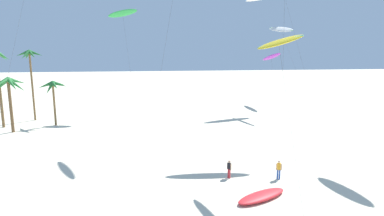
{
  "coord_description": "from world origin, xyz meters",
  "views": [
    {
      "loc": [
        -3.27,
        -2.96,
        11.09
      ],
      "look_at": [
        -0.16,
        21.94,
        6.4
      ],
      "focal_mm": 30.73,
      "sensor_mm": 36.0,
      "label": 1
    }
  ],
  "objects_px": {
    "palm_tree_3": "(53,88)",
    "flying_kite_3": "(271,57)",
    "palm_tree_1": "(9,87)",
    "grounded_kite_0": "(262,196)",
    "flying_kite_7": "(279,43)",
    "person_mid_field": "(229,168)",
    "palm_tree_2": "(30,60)",
    "flying_kite_1": "(281,29)",
    "person_near_right": "(279,169)",
    "flying_kite_10": "(123,13)"
  },
  "relations": [
    {
      "from": "flying_kite_1",
      "to": "grounded_kite_0",
      "type": "relative_size",
      "value": 3.19
    },
    {
      "from": "palm_tree_2",
      "to": "person_near_right",
      "type": "bearing_deg",
      "value": -43.18
    },
    {
      "from": "palm_tree_1",
      "to": "person_mid_field",
      "type": "xyz_separation_m",
      "value": [
        24.66,
        -18.65,
        -5.07
      ]
    },
    {
      "from": "grounded_kite_0",
      "to": "person_near_right",
      "type": "bearing_deg",
      "value": 51.95
    },
    {
      "from": "flying_kite_7",
      "to": "flying_kite_3",
      "type": "bearing_deg",
      "value": 70.2
    },
    {
      "from": "person_near_right",
      "to": "palm_tree_2",
      "type": "bearing_deg",
      "value": 136.82
    },
    {
      "from": "palm_tree_1",
      "to": "grounded_kite_0",
      "type": "xyz_separation_m",
      "value": [
        26.14,
        -22.78,
        -5.73
      ]
    },
    {
      "from": "palm_tree_3",
      "to": "person_mid_field",
      "type": "distance_m",
      "value": 30.05
    },
    {
      "from": "person_mid_field",
      "to": "flying_kite_3",
      "type": "bearing_deg",
      "value": 64.84
    },
    {
      "from": "palm_tree_2",
      "to": "palm_tree_3",
      "type": "height_order",
      "value": "palm_tree_2"
    },
    {
      "from": "flying_kite_1",
      "to": "flying_kite_3",
      "type": "distance_m",
      "value": 9.37
    },
    {
      "from": "palm_tree_3",
      "to": "flying_kite_1",
      "type": "distance_m",
      "value": 36.42
    },
    {
      "from": "palm_tree_2",
      "to": "person_mid_field",
      "type": "distance_m",
      "value": 36.34
    },
    {
      "from": "grounded_kite_0",
      "to": "person_mid_field",
      "type": "bearing_deg",
      "value": 109.68
    },
    {
      "from": "person_mid_field",
      "to": "palm_tree_3",
      "type": "bearing_deg",
      "value": 132.64
    },
    {
      "from": "grounded_kite_0",
      "to": "person_mid_field",
      "type": "height_order",
      "value": "person_mid_field"
    },
    {
      "from": "flying_kite_3",
      "to": "grounded_kite_0",
      "type": "bearing_deg",
      "value": -110.94
    },
    {
      "from": "flying_kite_10",
      "to": "flying_kite_7",
      "type": "bearing_deg",
      "value": -64.12
    },
    {
      "from": "flying_kite_1",
      "to": "person_near_right",
      "type": "height_order",
      "value": "flying_kite_1"
    },
    {
      "from": "flying_kite_3",
      "to": "palm_tree_3",
      "type": "bearing_deg",
      "value": -160.08
    },
    {
      "from": "flying_kite_10",
      "to": "grounded_kite_0",
      "type": "relative_size",
      "value": 3.75
    },
    {
      "from": "palm_tree_2",
      "to": "grounded_kite_0",
      "type": "xyz_separation_m",
      "value": [
        25.7,
        -29.94,
        -8.9
      ]
    },
    {
      "from": "palm_tree_2",
      "to": "person_mid_field",
      "type": "height_order",
      "value": "palm_tree_2"
    },
    {
      "from": "palm_tree_3",
      "to": "person_near_right",
      "type": "xyz_separation_m",
      "value": [
        24.22,
        -22.62,
        -4.53
      ]
    },
    {
      "from": "flying_kite_1",
      "to": "grounded_kite_0",
      "type": "xyz_separation_m",
      "value": [
        -13.42,
        -31.32,
        -13.69
      ]
    },
    {
      "from": "flying_kite_1",
      "to": "palm_tree_3",
      "type": "bearing_deg",
      "value": -171.34
    },
    {
      "from": "palm_tree_3",
      "to": "flying_kite_7",
      "type": "bearing_deg",
      "value": -43.7
    },
    {
      "from": "flying_kite_3",
      "to": "person_mid_field",
      "type": "distance_m",
      "value": 39.67
    },
    {
      "from": "palm_tree_2",
      "to": "person_mid_field",
      "type": "xyz_separation_m",
      "value": [
        24.22,
        -25.81,
        -8.25
      ]
    },
    {
      "from": "palm_tree_1",
      "to": "grounded_kite_0",
      "type": "relative_size",
      "value": 1.58
    },
    {
      "from": "flying_kite_1",
      "to": "flying_kite_3",
      "type": "relative_size",
      "value": 1.43
    },
    {
      "from": "palm_tree_1",
      "to": "flying_kite_3",
      "type": "relative_size",
      "value": 0.71
    },
    {
      "from": "palm_tree_3",
      "to": "flying_kite_3",
      "type": "height_order",
      "value": "flying_kite_3"
    },
    {
      "from": "flying_kite_10",
      "to": "palm_tree_2",
      "type": "bearing_deg",
      "value": -168.65
    },
    {
      "from": "palm_tree_1",
      "to": "flying_kite_3",
      "type": "distance_m",
      "value": 44.45
    },
    {
      "from": "flying_kite_7",
      "to": "palm_tree_2",
      "type": "bearing_deg",
      "value": 136.26
    },
    {
      "from": "flying_kite_3",
      "to": "flying_kite_7",
      "type": "distance_m",
      "value": 38.22
    },
    {
      "from": "flying_kite_10",
      "to": "grounded_kite_0",
      "type": "bearing_deg",
      "value": -69.63
    },
    {
      "from": "palm_tree_2",
      "to": "person_near_right",
      "type": "distance_m",
      "value": 39.7
    },
    {
      "from": "palm_tree_3",
      "to": "flying_kite_7",
      "type": "xyz_separation_m",
      "value": [
        23.69,
        -22.63,
        5.96
      ]
    },
    {
      "from": "palm_tree_2",
      "to": "grounded_kite_0",
      "type": "height_order",
      "value": "palm_tree_2"
    },
    {
      "from": "flying_kite_1",
      "to": "flying_kite_3",
      "type": "height_order",
      "value": "flying_kite_1"
    },
    {
      "from": "flying_kite_1",
      "to": "person_mid_field",
      "type": "height_order",
      "value": "flying_kite_1"
    },
    {
      "from": "palm_tree_3",
      "to": "flying_kite_3",
      "type": "relative_size",
      "value": 0.62
    },
    {
      "from": "palm_tree_3",
      "to": "palm_tree_1",
      "type": "bearing_deg",
      "value": -144.83
    },
    {
      "from": "grounded_kite_0",
      "to": "person_mid_field",
      "type": "xyz_separation_m",
      "value": [
        -1.48,
        4.13,
        0.65
      ]
    },
    {
      "from": "palm_tree_3",
      "to": "flying_kite_3",
      "type": "bearing_deg",
      "value": 19.92
    },
    {
      "from": "flying_kite_7",
      "to": "person_mid_field",
      "type": "distance_m",
      "value": 11.15
    },
    {
      "from": "palm_tree_3",
      "to": "person_mid_field",
      "type": "xyz_separation_m",
      "value": [
        20.12,
        -21.85,
        -4.58
      ]
    },
    {
      "from": "person_mid_field",
      "to": "palm_tree_1",
      "type": "bearing_deg",
      "value": 142.91
    }
  ]
}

